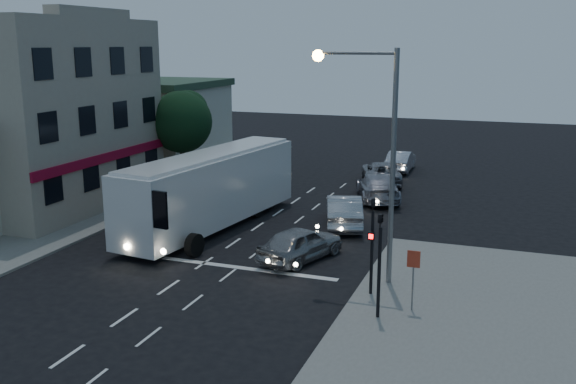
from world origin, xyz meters
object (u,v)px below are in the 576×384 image
at_px(traffic_signal_side, 380,253).
at_px(regulatory_sign, 413,270).
at_px(car_sedan_a, 344,211).
at_px(car_extra, 401,161).
at_px(streetlight, 377,140).
at_px(car_sedan_c, 381,173).
at_px(tour_bus, 212,188).
at_px(traffic_signal_main, 372,235).
at_px(car_suv, 300,244).
at_px(street_tree, 181,119).
at_px(car_sedan_b, 378,187).

bearing_deg(traffic_signal_side, regulatory_sign, 43.92).
bearing_deg(car_sedan_a, traffic_signal_side, 93.61).
distance_m(car_extra, streetlight, 23.84).
xyz_separation_m(car_sedan_c, regulatory_sign, (5.50, -20.92, 0.87)).
xyz_separation_m(tour_bus, traffic_signal_main, (9.72, -6.31, 0.31)).
distance_m(car_suv, car_sedan_a, 5.84).
relative_size(car_suv, car_sedan_a, 0.89).
relative_size(car_extra, street_tree, 0.74).
height_order(car_sedan_c, streetlight, streetlight).
bearing_deg(tour_bus, car_sedan_c, 73.73).
distance_m(tour_bus, car_suv, 6.90).
bearing_deg(tour_bus, car_extra, 77.91).
height_order(tour_bus, car_sedan_b, tour_bus).
bearing_deg(car_suv, car_extra, -71.88).
bearing_deg(street_tree, traffic_signal_main, -42.03).
bearing_deg(car_extra, traffic_signal_side, 97.55).
bearing_deg(regulatory_sign, car_sedan_c, 104.74).
relative_size(car_sedan_c, street_tree, 0.85).
height_order(car_extra, streetlight, streetlight).
relative_size(tour_bus, regulatory_sign, 5.90).
bearing_deg(car_sedan_b, regulatory_sign, 87.10).
height_order(car_suv, traffic_signal_main, traffic_signal_main).
distance_m(car_sedan_b, streetlight, 14.75).
bearing_deg(regulatory_sign, car_sedan_a, 117.50).
relative_size(car_suv, car_extra, 0.97).
height_order(traffic_signal_main, regulatory_sign, traffic_signal_main).
relative_size(car_sedan_b, regulatory_sign, 2.53).
bearing_deg(regulatory_sign, car_suv, 143.80).
xyz_separation_m(traffic_signal_main, streetlight, (-0.26, 1.42, 3.31)).
relative_size(car_suv, traffic_signal_side, 1.09).
height_order(regulatory_sign, street_tree, street_tree).
bearing_deg(traffic_signal_side, car_suv, 132.08).
bearing_deg(car_extra, regulatory_sign, 100.04).
bearing_deg(traffic_signal_side, streetlight, 105.70).
bearing_deg(street_tree, streetlight, -39.51).
relative_size(car_sedan_a, streetlight, 0.56).
distance_m(traffic_signal_main, street_tree, 21.38).
bearing_deg(street_tree, car_extra, 39.50).
distance_m(car_extra, street_tree, 16.61).
relative_size(car_sedan_c, car_extra, 1.15).
xyz_separation_m(tour_bus, car_suv, (5.91, -3.29, -1.35)).
relative_size(traffic_signal_side, streetlight, 0.46).
xyz_separation_m(car_suv, streetlight, (3.56, -1.60, 4.97)).
bearing_deg(car_sedan_c, tour_bus, 50.22).
height_order(car_sedan_a, car_sedan_b, car_sedan_a).
height_order(tour_bus, traffic_signal_main, traffic_signal_main).
xyz_separation_m(car_suv, car_sedan_c, (0.01, 16.88, -0.03)).
bearing_deg(car_sedan_a, car_extra, -107.72).
height_order(car_suv, car_extra, car_suv).
distance_m(tour_bus, car_sedan_a, 6.90).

